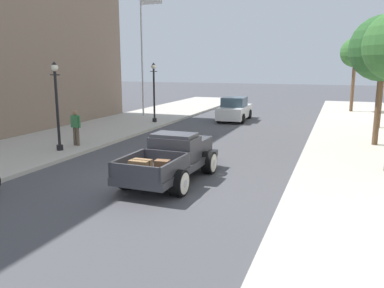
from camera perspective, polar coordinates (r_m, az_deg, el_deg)
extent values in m
plane|color=#47474C|center=(13.76, -5.69, -5.02)|extent=(140.00, 140.00, 0.00)
cube|color=#B7B2A8|center=(12.51, 25.99, -7.48)|extent=(5.50, 64.00, 0.15)
cube|color=#333338|center=(13.38, -3.08, -3.06)|extent=(1.87, 4.94, 0.24)
cube|color=#333338|center=(13.57, -2.48, -0.59)|extent=(1.59, 1.14, 0.80)
cube|color=#333338|center=(13.44, -2.59, 1.29)|extent=(1.46, 0.97, 0.12)
cube|color=#3D4C5B|center=(14.05, -1.54, 0.49)|extent=(1.33, 0.07, 0.44)
cube|color=#333338|center=(14.77, -0.41, -0.15)|extent=(1.35, 1.53, 0.52)
cube|color=silver|center=(15.50, 0.70, 0.32)|extent=(0.68, 0.12, 0.47)
cube|color=#333338|center=(12.13, -5.86, -3.94)|extent=(1.74, 2.14, 0.04)
cube|color=#333338|center=(12.46, -9.19, -2.57)|extent=(0.13, 2.10, 0.44)
cube|color=#333338|center=(11.73, -2.37, -3.31)|extent=(0.13, 2.10, 0.44)
cube|color=#333338|center=(11.22, -8.27, -4.10)|extent=(1.62, 0.12, 0.44)
cube|color=#333338|center=(12.95, -3.82, -1.91)|extent=(1.62, 0.12, 0.44)
cylinder|color=black|center=(14.97, -4.03, -2.06)|extent=(0.38, 0.81, 0.80)
cylinder|color=silver|center=(15.05, -4.67, -2.00)|extent=(0.03, 0.66, 0.66)
cylinder|color=silver|center=(15.05, -4.70, -2.00)|extent=(0.03, 0.24, 0.24)
cylinder|color=black|center=(14.30, 2.47, -2.69)|extent=(0.38, 0.81, 0.80)
cylinder|color=silver|center=(14.24, 3.17, -2.75)|extent=(0.03, 0.66, 0.66)
cylinder|color=silver|center=(14.24, 3.21, -2.75)|extent=(0.03, 0.24, 0.24)
cylinder|color=black|center=(12.68, -9.34, -4.67)|extent=(0.38, 0.81, 0.80)
cylinder|color=silver|center=(12.77, -10.05, -4.58)|extent=(0.03, 0.66, 0.66)
cylinder|color=silver|center=(12.78, -10.09, -4.57)|extent=(0.03, 0.24, 0.24)
cylinder|color=black|center=(11.88, -1.86, -5.62)|extent=(0.38, 0.81, 0.80)
cylinder|color=silver|center=(11.81, -1.03, -5.72)|extent=(0.03, 0.66, 0.66)
cylinder|color=silver|center=(11.81, -0.98, -5.73)|extent=(0.03, 0.24, 0.24)
cube|color=olive|center=(11.86, -7.44, -3.23)|extent=(0.61, 0.45, 0.40)
cube|color=#3D2D1E|center=(11.86, -7.44, -3.23)|extent=(0.62, 0.06, 0.42)
cube|color=brown|center=(12.25, -4.32, -2.98)|extent=(0.47, 0.36, 0.28)
cube|color=silver|center=(28.10, 6.17, 4.65)|extent=(1.88, 4.36, 0.80)
cube|color=#384C5B|center=(27.88, 6.14, 6.08)|extent=(1.60, 2.06, 0.64)
cylinder|color=black|center=(29.56, 5.12, 4.45)|extent=(0.25, 0.67, 0.66)
cylinder|color=black|center=(29.23, 8.28, 4.30)|extent=(0.25, 0.67, 0.66)
cylinder|color=black|center=(27.07, 3.87, 3.84)|extent=(0.25, 0.67, 0.66)
cylinder|color=black|center=(26.72, 7.31, 3.67)|extent=(0.25, 0.67, 0.66)
cylinder|color=brown|center=(19.32, -16.55, 1.09)|extent=(0.14, 0.14, 0.86)
cylinder|color=brown|center=(19.21, -16.12, 1.06)|extent=(0.14, 0.14, 0.86)
cube|color=#387A47|center=(19.16, -16.45, 3.17)|extent=(0.36, 0.22, 0.56)
cylinder|color=#387A47|center=(19.29, -16.97, 3.11)|extent=(0.09, 0.09, 0.54)
cylinder|color=#387A47|center=(19.03, -15.92, 3.06)|extent=(0.09, 0.09, 0.54)
sphere|color=#9E7051|center=(19.11, -16.52, 4.35)|extent=(0.22, 0.22, 0.22)
cylinder|color=black|center=(18.44, -18.51, -0.48)|extent=(0.28, 0.28, 0.24)
cylinder|color=black|center=(18.18, -18.85, 4.83)|extent=(0.12, 0.12, 3.20)
cylinder|color=black|center=(18.09, -19.15, 9.39)|extent=(0.50, 0.04, 0.04)
sphere|color=silver|center=(18.08, -19.21, 10.37)|extent=(0.32, 0.32, 0.32)
cone|color=black|center=(18.08, -19.25, 10.94)|extent=(0.24, 0.24, 0.14)
cylinder|color=black|center=(26.34, -5.42, 3.47)|extent=(0.28, 0.28, 0.24)
cylinder|color=black|center=(26.16, -5.49, 7.20)|extent=(0.12, 0.12, 3.20)
cylinder|color=black|center=(26.10, -5.55, 10.38)|extent=(0.50, 0.04, 0.04)
sphere|color=silver|center=(26.09, -5.56, 11.06)|extent=(0.32, 0.32, 0.32)
cone|color=black|center=(26.09, -5.57, 11.45)|extent=(0.24, 0.24, 0.14)
cylinder|color=#B2B2B7|center=(29.45, -7.23, 12.81)|extent=(0.12, 0.12, 9.00)
cylinder|color=brown|center=(20.38, 25.19, 4.51)|extent=(0.26, 0.26, 3.33)
sphere|color=#285628|center=(20.29, 25.86, 12.32)|extent=(2.98, 2.98, 2.98)
cylinder|color=brown|center=(26.14, 25.49, 6.15)|extent=(0.26, 0.26, 3.67)
sphere|color=#3D7538|center=(26.08, 25.99, 11.87)|extent=(2.08, 2.08, 2.08)
cylinder|color=brown|center=(34.56, 22.14, 7.52)|extent=(0.26, 0.26, 3.79)
sphere|color=#33662D|center=(34.53, 22.49, 12.10)|extent=(2.32, 2.32, 2.32)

